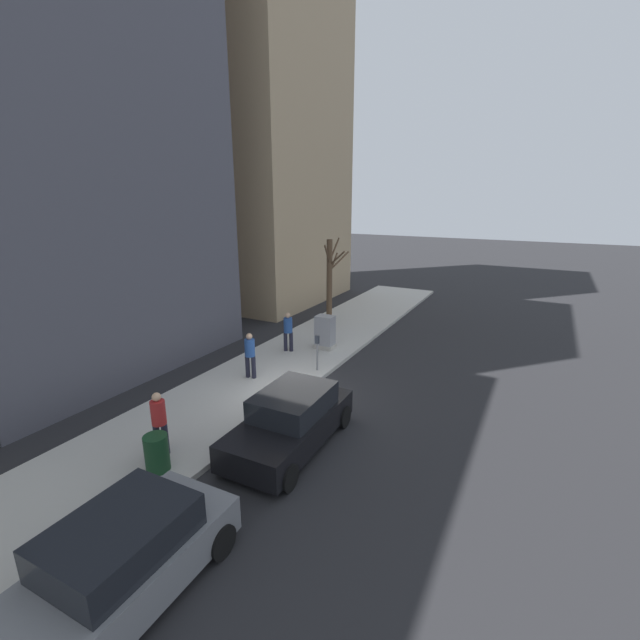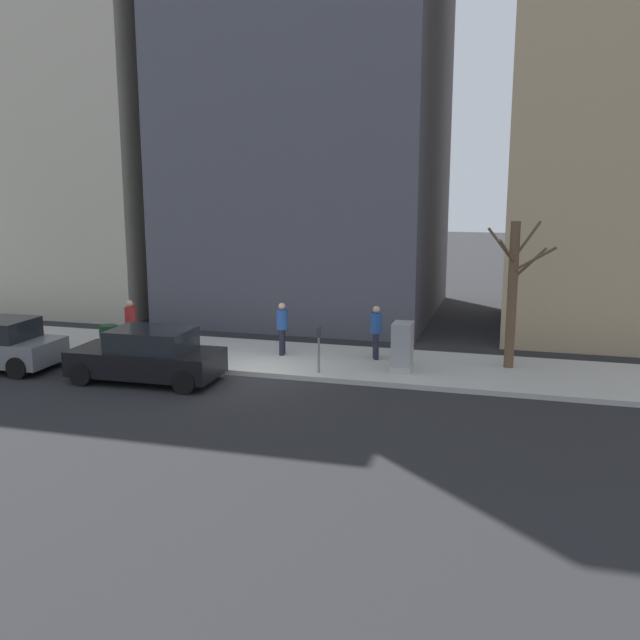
{
  "view_description": "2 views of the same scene",
  "coord_description": "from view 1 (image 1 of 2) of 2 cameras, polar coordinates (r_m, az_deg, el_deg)",
  "views": [
    {
      "loc": [
        -6.61,
        11.01,
        6.4
      ],
      "look_at": [
        0.87,
        -3.04,
        1.78
      ],
      "focal_mm": 24.0,
      "sensor_mm": 36.0,
      "label": 1
    },
    {
      "loc": [
        -18.57,
        -7.49,
        5.62
      ],
      "look_at": [
        0.74,
        -1.99,
        1.64
      ],
      "focal_mm": 40.0,
      "sensor_mm": 36.0,
      "label": 2
    }
  ],
  "objects": [
    {
      "name": "pedestrian_near_meter",
      "position": [
        17.76,
        -4.28,
        -1.28
      ],
      "size": [
        0.39,
        0.36,
        1.66
      ],
      "rotation": [
        0.0,
        0.0,
        3.46
      ],
      "color": "#1E1E2D",
      "rests_on": "sidewalk"
    },
    {
      "name": "sidewalk",
      "position": [
        15.34,
        -9.21,
        -8.4
      ],
      "size": [
        4.0,
        36.0,
        0.15
      ],
      "primitive_type": "cube",
      "color": "#B2AFA8",
      "rests_on": "ground"
    },
    {
      "name": "bare_tree",
      "position": [
        20.85,
        1.33,
        5.21
      ],
      "size": [
        1.13,
        1.92,
        4.33
      ],
      "color": "brown",
      "rests_on": "sidewalk"
    },
    {
      "name": "pedestrian_midblock",
      "position": [
        15.32,
        -9.32,
        -4.34
      ],
      "size": [
        0.4,
        0.36,
        1.66
      ],
      "rotation": [
        0.0,
        0.0,
        3.3
      ],
      "color": "#1E1E2D",
      "rests_on": "sidewalk"
    },
    {
      "name": "trash_bin",
      "position": [
        11.19,
        -20.93,
        -16.23
      ],
      "size": [
        0.56,
        0.56,
        0.9
      ],
      "primitive_type": "cylinder",
      "color": "#14381E",
      "rests_on": "sidewalk"
    },
    {
      "name": "pedestrian_far_corner",
      "position": [
        11.57,
        -20.67,
        -12.31
      ],
      "size": [
        0.39,
        0.36,
        1.66
      ],
      "rotation": [
        0.0,
        0.0,
        0.24
      ],
      "color": "#1E1E2D",
      "rests_on": "sidewalk"
    },
    {
      "name": "parking_meter",
      "position": [
        15.79,
        -0.38,
        -3.9
      ],
      "size": [
        0.14,
        0.1,
        1.35
      ],
      "color": "slate",
      "rests_on": "sidewalk"
    },
    {
      "name": "office_tower_left",
      "position": [
        29.14,
        -9.67,
        30.68
      ],
      "size": [
        9.39,
        9.39,
        27.59
      ],
      "primitive_type": "cube",
      "color": "tan",
      "rests_on": "ground"
    },
    {
      "name": "parked_car_grey",
      "position": [
        8.49,
        -25.58,
        -27.54
      ],
      "size": [
        2.0,
        4.24,
        1.52
      ],
      "rotation": [
        0.0,
        0.0,
        0.02
      ],
      "color": "slate",
      "rests_on": "ground"
    },
    {
      "name": "office_block_center",
      "position": [
        20.72,
        -35.94,
        29.83
      ],
      "size": [
        10.24,
        10.24,
        24.49
      ],
      "primitive_type": "cube",
      "color": "#4C4C56",
      "rests_on": "ground"
    },
    {
      "name": "utility_box",
      "position": [
        18.11,
        0.67,
        -1.68
      ],
      "size": [
        0.83,
        0.61,
        1.43
      ],
      "color": "#A8A399",
      "rests_on": "sidewalk"
    },
    {
      "name": "ground_plane",
      "position": [
        14.35,
        -2.69,
        -10.34
      ],
      "size": [
        120.0,
        120.0,
        0.0
      ],
      "primitive_type": "plane",
      "color": "#232326"
    },
    {
      "name": "parked_car_black",
      "position": [
        11.57,
        -3.87,
        -13.19
      ],
      "size": [
        2.01,
        4.24,
        1.52
      ],
      "rotation": [
        0.0,
        0.0,
        0.02
      ],
      "color": "black",
      "rests_on": "ground"
    }
  ]
}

